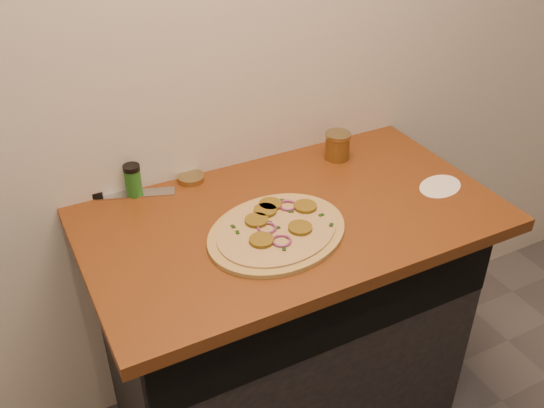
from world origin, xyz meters
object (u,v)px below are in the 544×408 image
pizza (277,230)px  salsa_jar (337,146)px  spice_shaker (133,180)px  chefs_knife (107,195)px

pizza → salsa_jar: 0.47m
salsa_jar → spice_shaker: bearing=172.5°
salsa_jar → spice_shaker: (-0.66, 0.09, 0.00)m
salsa_jar → chefs_knife: bearing=171.2°
pizza → salsa_jar: bearing=37.3°
salsa_jar → pizza: bearing=-142.7°
spice_shaker → salsa_jar: bearing=-7.5°
salsa_jar → spice_shaker: 0.67m
pizza → chefs_knife: (-0.37, 0.40, -0.00)m
pizza → chefs_knife: 0.54m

